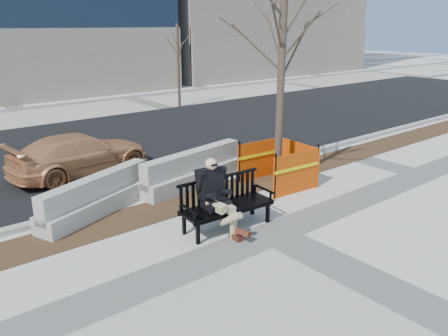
{
  "coord_description": "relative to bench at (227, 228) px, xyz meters",
  "views": [
    {
      "loc": [
        -6.28,
        -6.1,
        4.28
      ],
      "look_at": [
        -0.19,
        1.41,
        1.15
      ],
      "focal_mm": 36.04,
      "sensor_mm": 36.0,
      "label": 1
    }
  ],
  "objects": [
    {
      "name": "jersey_barrier_left",
      "position": [
        -1.84,
        2.56,
        0.0
      ],
      "size": [
        3.22,
        1.77,
        0.92
      ],
      "primitive_type": null,
      "rotation": [
        0.0,
        0.0,
        0.37
      ],
      "color": "#A29F97",
      "rests_on": "ground"
    },
    {
      "name": "mulch_strip",
      "position": [
        0.59,
        1.79,
        0.0
      ],
      "size": [
        40.0,
        1.2,
        0.02
      ],
      "primitive_type": "cube",
      "color": "#47301C",
      "rests_on": "ground"
    },
    {
      "name": "sedan",
      "position": [
        -0.98,
        5.61,
        0.0
      ],
      "size": [
        4.33,
        2.17,
        1.21
      ],
      "primitive_type": "imported",
      "rotation": [
        0.0,
        0.0,
        1.69
      ],
      "color": "tan",
      "rests_on": "ground"
    },
    {
      "name": "far_tree_right",
      "position": [
        7.55,
        13.21,
        0.0
      ],
      "size": [
        1.89,
        1.89,
        4.6
      ],
      "primitive_type": null,
      "rotation": [
        0.0,
        0.0,
        0.12
      ],
      "color": "#483C2E",
      "rests_on": "ground"
    },
    {
      "name": "tree_fence",
      "position": [
        2.83,
        1.26,
        0.0
      ],
      "size": [
        2.57,
        2.57,
        6.01
      ],
      "primitive_type": null,
      "rotation": [
        0.0,
        0.0,
        -0.07
      ],
      "color": "#F35008",
      "rests_on": "ground"
    },
    {
      "name": "ground",
      "position": [
        0.59,
        -0.81,
        0.0
      ],
      "size": [
        120.0,
        120.0,
        0.0
      ],
      "primitive_type": "plane",
      "color": "beige",
      "rests_on": "ground"
    },
    {
      "name": "bench",
      "position": [
        0.0,
        0.0,
        0.0
      ],
      "size": [
        2.16,
        0.91,
        1.13
      ],
      "primitive_type": null,
      "rotation": [
        0.0,
        0.0,
        -0.07
      ],
      "color": "black",
      "rests_on": "ground"
    },
    {
      "name": "jersey_barrier_right",
      "position": [
        1.02,
        2.72,
        0.0
      ],
      "size": [
        3.49,
        1.27,
        0.98
      ],
      "primitive_type": null,
      "rotation": [
        0.0,
        0.0,
        0.17
      ],
      "color": "#A5A39B",
      "rests_on": "ground"
    },
    {
      "name": "seated_man",
      "position": [
        -0.29,
        0.08,
        0.0
      ],
      "size": [
        0.77,
        1.2,
        1.61
      ],
      "primitive_type": null,
      "rotation": [
        0.0,
        0.0,
        -0.07
      ],
      "color": "black",
      "rests_on": "ground"
    },
    {
      "name": "asphalt_street",
      "position": [
        0.59,
        7.99,
        0.0
      ],
      "size": [
        60.0,
        10.4,
        0.01
      ],
      "primitive_type": "cube",
      "color": "black",
      "rests_on": "ground"
    },
    {
      "name": "curb",
      "position": [
        0.59,
        2.74,
        0.06
      ],
      "size": [
        60.0,
        0.25,
        0.12
      ],
      "primitive_type": "cube",
      "color": "#9E9B93",
      "rests_on": "ground"
    }
  ]
}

